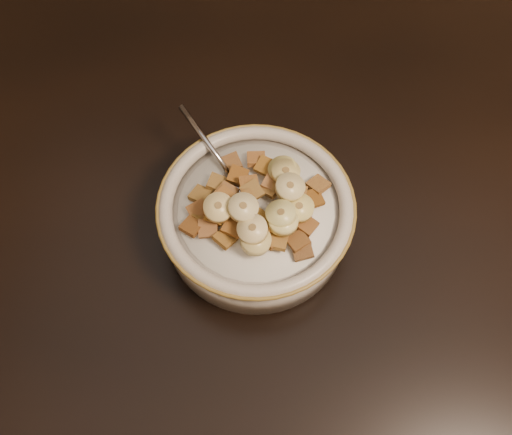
# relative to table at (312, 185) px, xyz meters

# --- Properties ---
(floor) EXTENTS (4.00, 4.50, 0.10)m
(floor) POSITION_rel_table_xyz_m (0.00, 0.00, -0.78)
(floor) COLOR #422816
(floor) RESTS_ON ground
(table) EXTENTS (1.41, 0.92, 0.04)m
(table) POSITION_rel_table_xyz_m (0.00, 0.00, 0.00)
(table) COLOR black
(table) RESTS_ON floor
(cereal_bowl) EXTENTS (0.20, 0.20, 0.05)m
(cereal_bowl) POSITION_rel_table_xyz_m (-0.06, -0.08, 0.04)
(cereal_bowl) COLOR beige
(cereal_bowl) RESTS_ON table
(milk) EXTENTS (0.17, 0.17, 0.00)m
(milk) POSITION_rel_table_xyz_m (-0.06, -0.08, 0.07)
(milk) COLOR white
(milk) RESTS_ON cereal_bowl
(spoon) EXTENTS (0.06, 0.06, 0.01)m
(spoon) POSITION_rel_table_xyz_m (-0.08, -0.06, 0.07)
(spoon) COLOR #A8A9AF
(spoon) RESTS_ON cereal_bowl
(cereal_square_0) EXTENTS (0.03, 0.03, 0.01)m
(cereal_square_0) POSITION_rel_table_xyz_m (-0.09, -0.12, 0.08)
(cereal_square_0) COLOR #966121
(cereal_square_0) RESTS_ON milk
(cereal_square_1) EXTENTS (0.03, 0.03, 0.01)m
(cereal_square_1) POSITION_rel_table_xyz_m (-0.01, -0.13, 0.08)
(cereal_square_1) COLOR brown
(cereal_square_1) RESTS_ON milk
(cereal_square_2) EXTENTS (0.03, 0.03, 0.01)m
(cereal_square_2) POSITION_rel_table_xyz_m (-0.09, -0.08, 0.09)
(cereal_square_2) COLOR brown
(cereal_square_2) RESTS_ON milk
(cereal_square_3) EXTENTS (0.03, 0.03, 0.01)m
(cereal_square_3) POSITION_rel_table_xyz_m (-0.11, -0.10, 0.08)
(cereal_square_3) COLOR brown
(cereal_square_3) RESTS_ON milk
(cereal_square_4) EXTENTS (0.03, 0.03, 0.01)m
(cereal_square_4) POSITION_rel_table_xyz_m (-0.07, -0.07, 0.09)
(cereal_square_4) COLOR brown
(cereal_square_4) RESTS_ON milk
(cereal_square_5) EXTENTS (0.03, 0.03, 0.01)m
(cereal_square_5) POSITION_rel_table_xyz_m (-0.07, -0.06, 0.09)
(cereal_square_5) COLOR brown
(cereal_square_5) RESTS_ON milk
(cereal_square_6) EXTENTS (0.03, 0.03, 0.01)m
(cereal_square_6) POSITION_rel_table_xyz_m (-0.05, -0.06, 0.09)
(cereal_square_6) COLOR brown
(cereal_square_6) RESTS_ON milk
(cereal_square_7) EXTENTS (0.03, 0.03, 0.01)m
(cereal_square_7) POSITION_rel_table_xyz_m (-0.00, -0.10, 0.08)
(cereal_square_7) COLOR brown
(cereal_square_7) RESTS_ON milk
(cereal_square_8) EXTENTS (0.02, 0.02, 0.01)m
(cereal_square_8) POSITION_rel_table_xyz_m (-0.11, -0.06, 0.08)
(cereal_square_8) COLOR olive
(cereal_square_8) RESTS_ON milk
(cereal_square_9) EXTENTS (0.02, 0.02, 0.01)m
(cereal_square_9) POSITION_rel_table_xyz_m (-0.10, -0.10, 0.08)
(cereal_square_9) COLOR #90501A
(cereal_square_9) RESTS_ON milk
(cereal_square_10) EXTENTS (0.02, 0.02, 0.01)m
(cereal_square_10) POSITION_rel_table_xyz_m (-0.03, -0.12, 0.08)
(cereal_square_10) COLOR brown
(cereal_square_10) RESTS_ON milk
(cereal_square_11) EXTENTS (0.03, 0.03, 0.01)m
(cereal_square_11) POSITION_rel_table_xyz_m (-0.07, -0.09, 0.09)
(cereal_square_11) COLOR brown
(cereal_square_11) RESTS_ON milk
(cereal_square_12) EXTENTS (0.03, 0.03, 0.01)m
(cereal_square_12) POSITION_rel_table_xyz_m (-0.05, -0.06, 0.09)
(cereal_square_12) COLOR brown
(cereal_square_12) RESTS_ON milk
(cereal_square_13) EXTENTS (0.03, 0.03, 0.01)m
(cereal_square_13) POSITION_rel_table_xyz_m (-0.09, -0.03, 0.08)
(cereal_square_13) COLOR brown
(cereal_square_13) RESTS_ON milk
(cereal_square_14) EXTENTS (0.03, 0.03, 0.01)m
(cereal_square_14) POSITION_rel_table_xyz_m (-0.00, -0.06, 0.08)
(cereal_square_14) COLOR brown
(cereal_square_14) RESTS_ON milk
(cereal_square_15) EXTENTS (0.03, 0.03, 0.01)m
(cereal_square_15) POSITION_rel_table_xyz_m (-0.01, -0.12, 0.08)
(cereal_square_15) COLOR brown
(cereal_square_15) RESTS_ON milk
(cereal_square_16) EXTENTS (0.03, 0.03, 0.01)m
(cereal_square_16) POSITION_rel_table_xyz_m (0.00, -0.05, 0.08)
(cereal_square_16) COLOR olive
(cereal_square_16) RESTS_ON milk
(cereal_square_17) EXTENTS (0.03, 0.03, 0.01)m
(cereal_square_17) POSITION_rel_table_xyz_m (-0.12, -0.08, 0.08)
(cereal_square_17) COLOR brown
(cereal_square_17) RESTS_ON milk
(cereal_square_18) EXTENTS (0.02, 0.02, 0.01)m
(cereal_square_18) POSITION_rel_table_xyz_m (-0.11, -0.11, 0.08)
(cereal_square_18) COLOR brown
(cereal_square_18) RESTS_ON milk
(cereal_square_19) EXTENTS (0.02, 0.02, 0.01)m
(cereal_square_19) POSITION_rel_table_xyz_m (-0.02, -0.06, 0.08)
(cereal_square_19) COLOR brown
(cereal_square_19) RESTS_ON milk
(cereal_square_20) EXTENTS (0.03, 0.03, 0.01)m
(cereal_square_20) POSITION_rel_table_xyz_m (-0.04, -0.12, 0.08)
(cereal_square_20) COLOR brown
(cereal_square_20) RESTS_ON milk
(cereal_square_21) EXTENTS (0.03, 0.03, 0.01)m
(cereal_square_21) POSITION_rel_table_xyz_m (-0.05, -0.11, 0.09)
(cereal_square_21) COLOR #9A6424
(cereal_square_21) RESTS_ON milk
(cereal_square_22) EXTENTS (0.03, 0.03, 0.01)m
(cereal_square_22) POSITION_rel_table_xyz_m (-0.12, -0.10, 0.08)
(cereal_square_22) COLOR brown
(cereal_square_22) RESTS_ON milk
(cereal_square_23) EXTENTS (0.02, 0.02, 0.01)m
(cereal_square_23) POSITION_rel_table_xyz_m (-0.07, -0.02, 0.08)
(cereal_square_23) COLOR #9B5D27
(cereal_square_23) RESTS_ON milk
(cereal_square_24) EXTENTS (0.03, 0.03, 0.01)m
(cereal_square_24) POSITION_rel_table_xyz_m (-0.06, -0.10, 0.09)
(cereal_square_24) COLOR olive
(cereal_square_24) RESTS_ON milk
(cereal_square_25) EXTENTS (0.02, 0.02, 0.01)m
(cereal_square_25) POSITION_rel_table_xyz_m (-0.10, -0.10, 0.08)
(cereal_square_25) COLOR #946020
(cereal_square_25) RESTS_ON milk
(cereal_square_26) EXTENTS (0.03, 0.03, 0.01)m
(cereal_square_26) POSITION_rel_table_xyz_m (-0.09, -0.07, 0.08)
(cereal_square_26) COLOR brown
(cereal_square_26) RESTS_ON milk
(cereal_square_27) EXTENTS (0.02, 0.02, 0.01)m
(cereal_square_27) POSITION_rel_table_xyz_m (-0.08, -0.05, 0.08)
(cereal_square_27) COLOR brown
(cereal_square_27) RESTS_ON milk
(cereal_square_28) EXTENTS (0.03, 0.03, 0.01)m
(cereal_square_28) POSITION_rel_table_xyz_m (-0.06, -0.03, 0.08)
(cereal_square_28) COLOR #965D1F
(cereal_square_28) RESTS_ON milk
(cereal_square_29) EXTENTS (0.02, 0.03, 0.01)m
(cereal_square_29) POSITION_rel_table_xyz_m (-0.08, -0.11, 0.09)
(cereal_square_29) COLOR brown
(cereal_square_29) RESTS_ON milk
(cereal_square_30) EXTENTS (0.03, 0.03, 0.01)m
(cereal_square_30) POSITION_rel_table_xyz_m (-0.12, -0.11, 0.08)
(cereal_square_30) COLOR brown
(cereal_square_30) RESTS_ON milk
(banana_slice_0) EXTENTS (0.04, 0.04, 0.02)m
(banana_slice_0) POSITION_rel_table_xyz_m (-0.03, -0.10, 0.09)
(banana_slice_0) COLOR #EDD986
(banana_slice_0) RESTS_ON milk
(banana_slice_1) EXTENTS (0.04, 0.04, 0.02)m
(banana_slice_1) POSITION_rel_table_xyz_m (-0.07, -0.10, 0.10)
(banana_slice_1) COLOR beige
(banana_slice_1) RESTS_ON milk
(banana_slice_2) EXTENTS (0.04, 0.04, 0.02)m
(banana_slice_2) POSITION_rel_table_xyz_m (-0.06, -0.12, 0.10)
(banana_slice_2) COLOR beige
(banana_slice_2) RESTS_ON milk
(banana_slice_3) EXTENTS (0.03, 0.03, 0.01)m
(banana_slice_3) POSITION_rel_table_xyz_m (-0.05, -0.13, 0.09)
(banana_slice_3) COLOR #D5C266
(banana_slice_3) RESTS_ON milk
(banana_slice_4) EXTENTS (0.03, 0.03, 0.01)m
(banana_slice_4) POSITION_rel_table_xyz_m (-0.03, -0.05, 0.09)
(banana_slice_4) COLOR #E0C175
(banana_slice_4) RESTS_ON milk
(banana_slice_5) EXTENTS (0.04, 0.04, 0.02)m
(banana_slice_5) POSITION_rel_table_xyz_m (-0.03, -0.07, 0.10)
(banana_slice_5) COLOR #E3C57F
(banana_slice_5) RESTS_ON milk
(banana_slice_6) EXTENTS (0.03, 0.03, 0.01)m
(banana_slice_6) POSITION_rel_table_xyz_m (-0.01, -0.09, 0.09)
(banana_slice_6) COLOR #CBC067
(banana_slice_6) RESTS_ON milk
(banana_slice_7) EXTENTS (0.03, 0.03, 0.02)m
(banana_slice_7) POSITION_rel_table_xyz_m (-0.03, -0.10, 0.10)
(banana_slice_7) COLOR #CBBE79
(banana_slice_7) RESTS_ON milk
(banana_slice_8) EXTENTS (0.04, 0.04, 0.02)m
(banana_slice_8) POSITION_rel_table_xyz_m (-0.10, -0.10, 0.10)
(banana_slice_8) COLOR #FFE394
(banana_slice_8) RESTS_ON milk
(banana_slice_9) EXTENTS (0.04, 0.04, 0.02)m
(banana_slice_9) POSITION_rel_table_xyz_m (-0.04, -0.04, 0.09)
(banana_slice_9) COLOR #D5C668
(banana_slice_9) RESTS_ON milk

